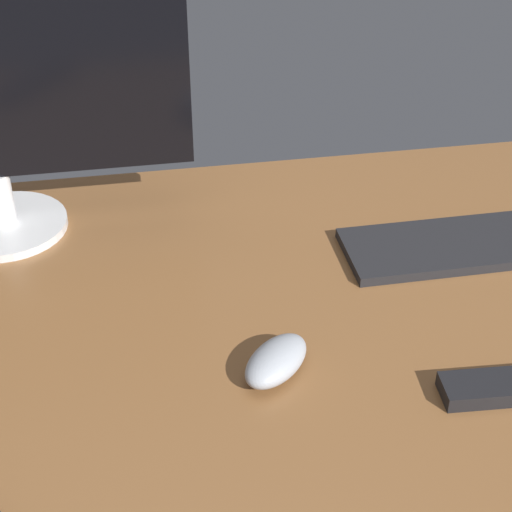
% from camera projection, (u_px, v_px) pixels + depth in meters
% --- Properties ---
extents(desk, '(1.40, 0.84, 0.02)m').
position_uv_depth(desk, '(206.00, 324.00, 1.11)').
color(desk, brown).
rests_on(desk, ground).
extents(keyboard, '(0.36, 0.14, 0.01)m').
position_uv_depth(keyboard, '(463.00, 245.00, 1.24)').
color(keyboard, black).
rests_on(keyboard, desk).
extents(computer_mouse, '(0.11, 0.12, 0.04)m').
position_uv_depth(computer_mouse, '(276.00, 361.00, 1.01)').
color(computer_mouse, '#999EA5').
rests_on(computer_mouse, desk).
extents(media_remote, '(0.15, 0.06, 0.03)m').
position_uv_depth(media_remote, '(506.00, 387.00, 0.98)').
color(media_remote, black).
rests_on(media_remote, desk).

